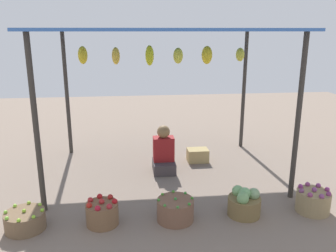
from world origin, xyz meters
The scene contains 9 objects.
ground_plane centered at (0.00, 0.00, 0.00)m, with size 14.00×14.00×0.00m, color #7F6D5E.
market_stall_structure centered at (0.00, 0.00, 2.13)m, with size 3.65×2.53×2.29m.
vendor_person centered at (0.00, 0.02, 0.30)m, with size 0.36×0.44×0.78m.
basket_limes centered at (-1.79, -1.55, 0.11)m, with size 0.46×0.46×0.26m.
basket_red_apples centered at (-0.90, -1.54, 0.14)m, with size 0.39×0.39×0.33m.
basket_green_chilies centered at (-0.01, -1.54, 0.14)m, with size 0.45×0.45×0.30m.
basket_cabbages centered at (0.87, -1.52, 0.16)m, with size 0.41×0.41×0.37m.
basket_purple_onions centered at (1.78, -1.53, 0.15)m, with size 0.42×0.42×0.34m.
wooden_crate_near_vendor centered at (0.64, 0.38, 0.11)m, with size 0.37×0.26×0.23m, color tan.
Camera 1 is at (-0.53, -5.32, 2.26)m, focal length 37.00 mm.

